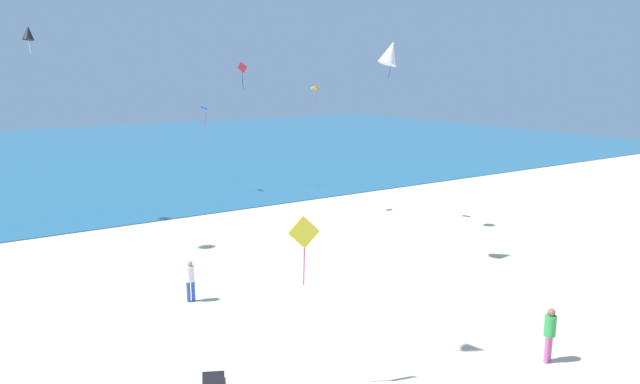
% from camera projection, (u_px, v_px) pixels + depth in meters
% --- Properties ---
extents(ground_plane, '(120.00, 120.00, 0.00)m').
position_uv_depth(ground_plane, '(250.00, 307.00, 19.12)').
color(ground_plane, beige).
extents(ocean_water, '(120.00, 60.00, 0.05)m').
position_uv_depth(ocean_water, '(51.00, 156.00, 54.29)').
color(ocean_water, '#236084').
rests_on(ocean_water, ground_plane).
extents(beach_chair_far_left, '(0.73, 0.76, 0.60)m').
position_uv_depth(beach_chair_far_left, '(214.00, 382.00, 13.91)').
color(beach_chair_far_left, black).
rests_on(beach_chair_far_left, ground_plane).
extents(person_2, '(0.37, 0.37, 1.54)m').
position_uv_depth(person_2, '(550.00, 331.00, 15.30)').
color(person_2, '#D8599E').
rests_on(person_2, ground_plane).
extents(person_7, '(0.33, 0.33, 1.46)m').
position_uv_depth(person_7, '(190.00, 278.00, 19.41)').
color(person_7, blue).
rests_on(person_7, ground_plane).
extents(kite_black, '(0.83, 0.83, 1.35)m').
position_uv_depth(kite_black, '(28.00, 33.00, 27.49)').
color(kite_black, black).
extents(kite_blue, '(0.49, 0.62, 1.68)m').
position_uv_depth(kite_blue, '(205.00, 107.00, 36.23)').
color(kite_blue, blue).
extents(kite_orange, '(0.59, 0.51, 1.27)m').
position_uv_depth(kite_orange, '(316.00, 88.00, 30.41)').
color(kite_orange, orange).
extents(kite_white, '(1.09, 0.92, 1.55)m').
position_uv_depth(kite_white, '(390.00, 53.00, 21.72)').
color(kite_white, white).
extents(kite_red, '(0.75, 0.33, 1.72)m').
position_uv_depth(kite_red, '(242.00, 68.00, 36.80)').
color(kite_red, red).
extents(kite_yellow, '(0.74, 0.28, 1.70)m').
position_uv_depth(kite_yellow, '(304.00, 235.00, 13.29)').
color(kite_yellow, yellow).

